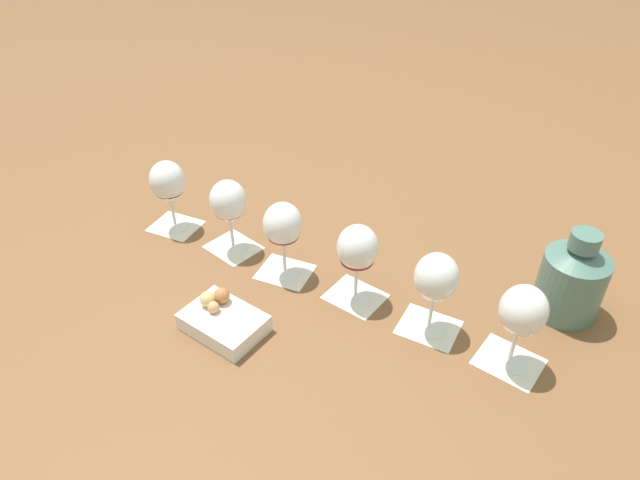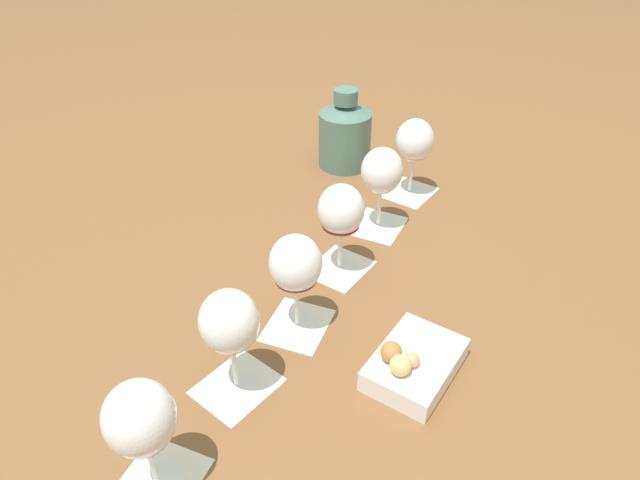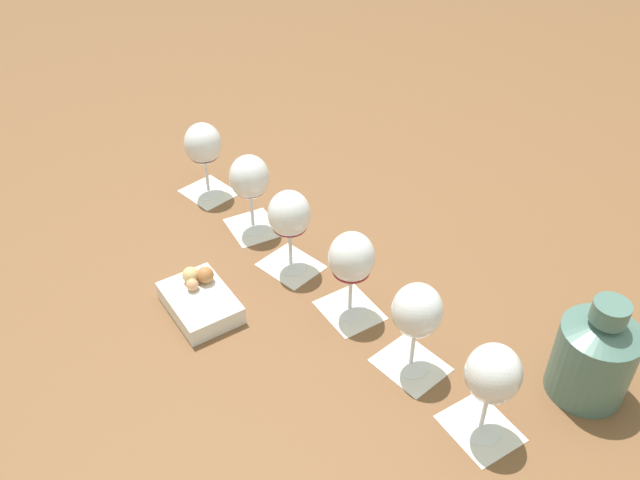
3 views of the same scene
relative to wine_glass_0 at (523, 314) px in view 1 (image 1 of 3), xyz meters
The scene contains 15 objects.
ground_plane 0.41m from the wine_glass_0, 31.11° to the right, with size 8.00×8.00×0.00m, color brown.
tasting_card_0 0.11m from the wine_glass_0, behind, with size 0.14×0.14×0.00m.
tasting_card_1 0.19m from the wine_glass_0, 32.10° to the right, with size 0.14×0.13×0.00m.
tasting_card_2 0.33m from the wine_glass_0, 31.82° to the right, with size 0.14×0.14×0.00m.
tasting_card_3 0.49m from the wine_glass_0, 30.05° to the right, with size 0.13×0.12×0.00m.
tasting_card_4 0.63m from the wine_glass_0, 31.09° to the right, with size 0.14×0.14×0.00m.
tasting_card_5 0.79m from the wine_glass_0, 30.48° to the right, with size 0.13×0.13×0.00m.
wine_glass_0 is the anchor object (origin of this frame).
wine_glass_1 0.15m from the wine_glass_0, 32.10° to the right, with size 0.08×0.08×0.17m.
wine_glass_2 0.31m from the wine_glass_0, 31.82° to the right, with size 0.08×0.08×0.17m.
wine_glass_3 0.47m from the wine_glass_0, 30.05° to the right, with size 0.08×0.08×0.17m.
wine_glass_4 0.62m from the wine_glass_0, 31.09° to the right, with size 0.08×0.08×0.17m.
wine_glass_5 0.78m from the wine_glass_0, 30.48° to the right, with size 0.08×0.08×0.17m.
ceramic_vase 0.19m from the wine_glass_0, 134.95° to the right, with size 0.12×0.12×0.18m.
snack_dish 0.52m from the wine_glass_0, ahead, with size 0.18×0.17×0.07m.
Camera 1 is at (-0.02, 0.88, 0.76)m, focal length 32.00 mm.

